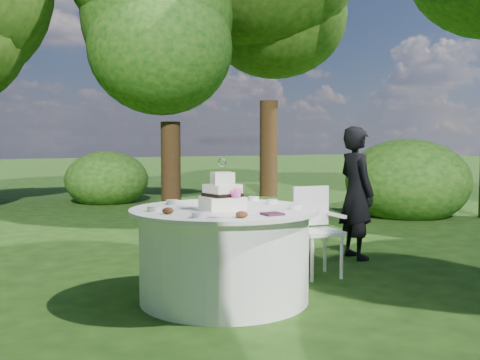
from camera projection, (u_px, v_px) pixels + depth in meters
name	position (u px, v px, depth m)	size (l,w,h in m)	color
ground	(224.00, 300.00, 4.70)	(80.00, 80.00, 0.00)	#19350E
napkins	(272.00, 214.00, 4.22)	(0.14, 0.14, 0.02)	#421C33
feather_plume	(236.00, 215.00, 4.16)	(0.48, 0.07, 0.01)	white
guest	(356.00, 193.00, 6.31)	(0.54, 0.36, 1.49)	black
table	(224.00, 254.00, 4.67)	(1.56, 1.56, 0.77)	white
cake	(223.00, 195.00, 4.60)	(0.33, 0.34, 0.43)	white
chair	(315.00, 223.00, 5.52)	(0.45, 0.44, 0.88)	white
votives	(226.00, 205.00, 4.71)	(1.21, 0.99, 0.04)	white
petal_cups	(217.00, 207.00, 4.51)	(0.99, 1.09, 0.05)	#562D16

